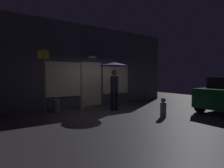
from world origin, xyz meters
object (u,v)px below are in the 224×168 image
street_sign_post (44,78)px  sidewalk_bollard (82,104)px  person_with_umbrella (114,72)px  sidewalk_bollard_2 (56,105)px  fire_hydrant (163,108)px

street_sign_post → sidewalk_bollard: size_ratio=5.22×
person_with_umbrella → sidewalk_bollard: (-1.06, 1.05, -1.44)m
person_with_umbrella → sidewalk_bollard_2: 2.85m
person_with_umbrella → street_sign_post: street_sign_post is taller
person_with_umbrella → sidewalk_bollard_2: person_with_umbrella is taller
person_with_umbrella → sidewalk_bollard: person_with_umbrella is taller
sidewalk_bollard → fire_hydrant: bearing=-60.6°
sidewalk_bollard → sidewalk_bollard_2: (-1.12, 0.12, 0.01)m
street_sign_post → sidewalk_bollard: (1.76, 0.53, -1.19)m
sidewalk_bollard_2 → fire_hydrant: bearing=-48.4°
sidewalk_bollard → sidewalk_bollard_2: size_ratio=0.95×
person_with_umbrella → fire_hydrant: person_with_umbrella is taller
sidewalk_bollard_2 → fire_hydrant: size_ratio=0.71×
sidewalk_bollard → sidewalk_bollard_2: sidewalk_bollard_2 is taller
street_sign_post → fire_hydrant: bearing=-36.5°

